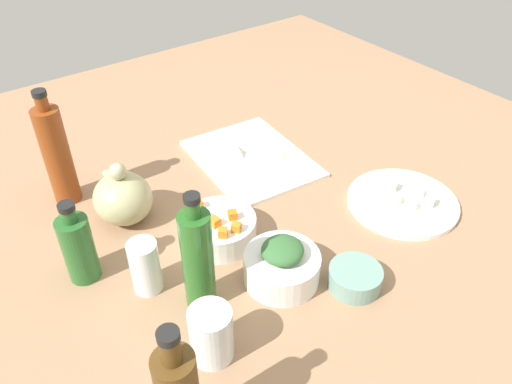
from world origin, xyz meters
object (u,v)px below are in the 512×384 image
object	(u,v)px
plate_tofu	(402,202)
bowl_small_side	(355,278)
bottle_2	(78,247)
drinking_glass_0	(211,334)
cutting_board	(251,158)
bottle_0	(57,155)
teapot	(123,197)
bottle_3	(198,259)
drinking_glass_1	(145,266)
bowl_greens	(282,268)
bowl_carrots	(220,229)

from	to	relation	value
plate_tofu	bowl_small_side	distance (cm)	28.95
bottle_2	plate_tofu	bearing A→B (deg)	-108.39
bowl_small_side	drinking_glass_0	bearing A→B (deg)	83.56
cutting_board	bowl_small_side	world-z (taller)	bowl_small_side
bottle_0	teapot	bearing A→B (deg)	-152.02
bottle_3	bowl_small_side	bearing A→B (deg)	-119.06
bottle_3	drinking_glass_1	world-z (taller)	bottle_3
plate_tofu	teapot	distance (cm)	63.09
teapot	bottle_2	distance (cm)	17.80
bowl_greens	bottle_3	bearing A→B (deg)	73.57
teapot	drinking_glass_0	bearing A→B (deg)	175.15
bowl_greens	bowl_small_side	xyz separation A→B (cm)	(-9.64, -10.13, -0.97)
bottle_2	drinking_glass_1	xyz separation A→B (cm)	(-10.12, -8.47, -1.97)
bowl_small_side	teapot	world-z (taller)	teapot
cutting_board	bottle_2	world-z (taller)	bottle_2
plate_tofu	drinking_glass_0	bearing A→B (deg)	97.58
bottle_0	drinking_glass_1	distance (cm)	36.55
bottle_2	bottle_0	bearing A→B (deg)	-13.21
bowl_greens	drinking_glass_0	xyz separation A→B (cm)	(-6.25, 19.86, 2.19)
cutting_board	drinking_glass_1	xyz separation A→B (cm)	(-23.23, 41.30, 5.06)
bowl_small_side	bottle_3	distance (cm)	30.47
teapot	bowl_carrots	bearing A→B (deg)	-144.24
bowl_greens	bottle_3	size ratio (longest dim) A/B	0.59
plate_tofu	bottle_3	size ratio (longest dim) A/B	1.01
cutting_board	bottle_2	distance (cm)	51.95
bowl_small_side	bottle_2	distance (cm)	52.56
drinking_glass_1	bottle_3	bearing A→B (deg)	-144.56
bowl_carrots	bowl_small_side	xyz separation A→B (cm)	(-26.24, -13.49, -0.73)
teapot	drinking_glass_1	distance (cm)	21.88
cutting_board	drinking_glass_1	size ratio (longest dim) A/B	2.99
bowl_carrots	bottle_3	distance (cm)	18.86
bowl_small_side	bottle_3	world-z (taller)	bottle_3
cutting_board	plate_tofu	distance (cm)	39.42
bowl_small_side	bottle_2	size ratio (longest dim) A/B	0.57
bowl_small_side	bottle_3	size ratio (longest dim) A/B	0.41
bowl_greens	bowl_carrots	world-z (taller)	bowl_greens
bowl_greens	teapot	distance (cm)	38.47
bowl_carrots	bottle_2	xyz separation A→B (cm)	(7.00, 26.85, 4.73)
bottle_3	bottle_0	bearing A→B (deg)	11.12
bowl_carrots	plate_tofu	bearing A→B (deg)	-110.82
teapot	bottle_0	distance (cm)	17.76
cutting_board	teapot	distance (cm)	36.40
bottle_0	bowl_small_side	bearing A→B (deg)	-149.83
bowl_greens	teapot	bearing A→B (deg)	25.27
bottle_3	bowl_carrots	bearing A→B (deg)	-44.82
bowl_carrots	drinking_glass_1	world-z (taller)	drinking_glass_1
plate_tofu	drinking_glass_1	size ratio (longest dim) A/B	2.27
teapot	drinking_glass_1	bearing A→B (deg)	165.84
cutting_board	bowl_greens	size ratio (longest dim) A/B	2.26
bowl_carrots	bottle_0	distance (cm)	39.92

